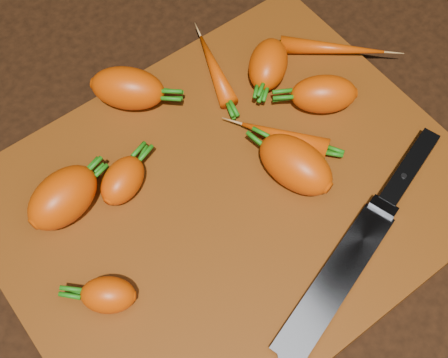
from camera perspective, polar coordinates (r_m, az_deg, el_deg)
ground at (r=0.70m, az=0.50°, el=-1.98°), size 2.00×2.00×0.01m
cutting_board at (r=0.69m, az=0.51°, el=-1.56°), size 0.50×0.40×0.01m
carrot_0 at (r=0.67m, az=-14.52°, el=-1.64°), size 0.09×0.07×0.05m
carrot_1 at (r=0.63m, az=-10.55°, el=-10.38°), size 0.06×0.06×0.04m
carrot_2 at (r=0.74m, az=-8.79°, el=8.20°), size 0.10×0.10×0.05m
carrot_3 at (r=0.67m, az=6.56°, el=1.33°), size 0.07×0.10×0.05m
carrot_4 at (r=0.75m, az=4.06°, el=10.41°), size 0.08×0.08×0.05m
carrot_5 at (r=0.67m, az=-9.25°, el=-0.13°), size 0.07×0.06×0.04m
carrot_6 at (r=0.73m, az=9.11°, el=7.67°), size 0.09×0.08×0.04m
carrot_7 at (r=0.76m, az=-0.87°, el=10.05°), size 0.05×0.11×0.02m
carrot_8 at (r=0.79m, az=9.85°, el=11.69°), size 0.11×0.10×0.02m
carrot_9 at (r=0.71m, az=5.52°, el=3.86°), size 0.08×0.10×0.03m
knife at (r=0.65m, az=10.97°, el=-7.87°), size 0.30×0.12×0.02m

